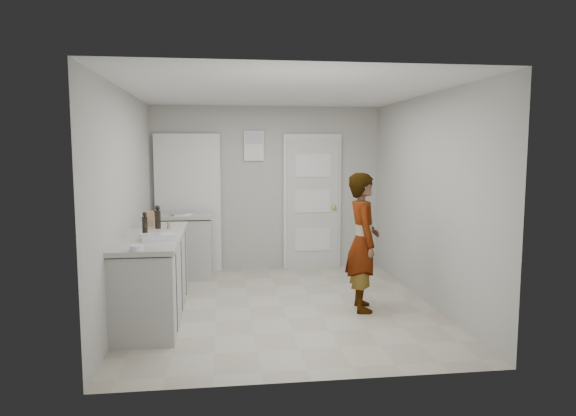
{
  "coord_description": "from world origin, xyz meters",
  "views": [
    {
      "loc": [
        -0.69,
        -5.86,
        1.84
      ],
      "look_at": [
        0.12,
        0.4,
        1.12
      ],
      "focal_mm": 32.0,
      "sensor_mm": 36.0,
      "label": 1
    }
  ],
  "objects": [
    {
      "name": "room_shell",
      "position": [
        -0.17,
        1.95,
        1.02
      ],
      "size": [
        4.0,
        4.0,
        4.0
      ],
      "color": "#A4A39B",
      "rests_on": "ground"
    },
    {
      "name": "egg_bowl",
      "position": [
        -1.47,
        -1.1,
        0.95
      ],
      "size": [
        0.12,
        0.12,
        0.05
      ],
      "color": "silver",
      "rests_on": "main_counter"
    },
    {
      "name": "baking_dish",
      "position": [
        -1.35,
        -0.55,
        0.95
      ],
      "size": [
        0.39,
        0.32,
        0.06
      ],
      "rotation": [
        0.0,
        0.0,
        0.26
      ],
      "color": "silver",
      "rests_on": "main_counter"
    },
    {
      "name": "spice_jar",
      "position": [
        -1.31,
        0.21,
        0.96
      ],
      "size": [
        0.05,
        0.05,
        0.07
      ],
      "primitive_type": "cylinder",
      "color": "tan",
      "rests_on": "main_counter"
    },
    {
      "name": "papers",
      "position": [
        -1.24,
        1.45,
        0.93
      ],
      "size": [
        0.25,
        0.3,
        0.01
      ],
      "primitive_type": "cube",
      "rotation": [
        0.0,
        0.0,
        -0.08
      ],
      "color": "white",
      "rests_on": "side_counter"
    },
    {
      "name": "oil_cruet_a",
      "position": [
        -1.44,
        0.23,
        1.06
      ],
      "size": [
        0.07,
        0.07,
        0.27
      ],
      "color": "black",
      "rests_on": "main_counter"
    },
    {
      "name": "cake_mix_box",
      "position": [
        -1.56,
        0.36,
        1.02
      ],
      "size": [
        0.13,
        0.09,
        0.19
      ],
      "primitive_type": "cube",
      "rotation": [
        0.0,
        0.0,
        0.34
      ],
      "color": "#98794C",
      "rests_on": "main_counter"
    },
    {
      "name": "oil_cruet_b",
      "position": [
        -1.51,
        -0.29,
        1.05
      ],
      "size": [
        0.06,
        0.06,
        0.26
      ],
      "color": "black",
      "rests_on": "main_counter"
    },
    {
      "name": "side_counter",
      "position": [
        -1.25,
        1.55,
        0.43
      ],
      "size": [
        0.84,
        0.61,
        0.93
      ],
      "color": "#B0B0AC",
      "rests_on": "ground"
    },
    {
      "name": "main_counter",
      "position": [
        -1.45,
        -0.2,
        0.43
      ],
      "size": [
        0.64,
        1.96,
        0.93
      ],
      "color": "#B0B0AC",
      "rests_on": "ground"
    },
    {
      "name": "person",
      "position": [
        0.9,
        -0.23,
        0.79
      ],
      "size": [
        0.43,
        0.61,
        1.59
      ],
      "primitive_type": "imported",
      "rotation": [
        0.0,
        0.0,
        1.48
      ],
      "color": "silver",
      "rests_on": "ground"
    },
    {
      "name": "ground",
      "position": [
        0.0,
        0.0,
        0.0
      ],
      "size": [
        4.0,
        4.0,
        0.0
      ],
      "primitive_type": "plane",
      "color": "#ABA28F",
      "rests_on": "ground"
    }
  ]
}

